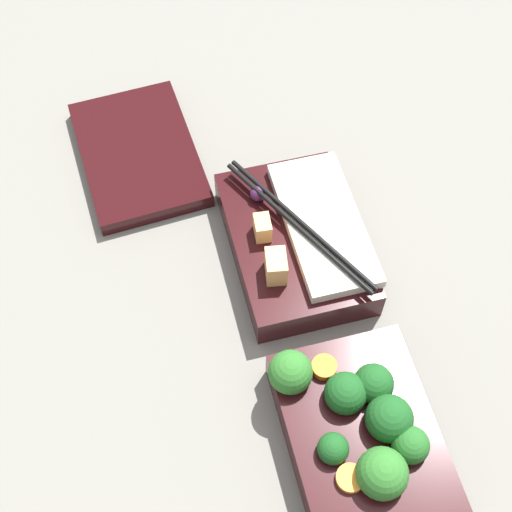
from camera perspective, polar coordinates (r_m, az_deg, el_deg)
ground_plane at (r=0.70m, az=5.68°, el=-7.44°), size 3.00×3.00×0.00m
bento_tray_vegetable at (r=0.65m, az=8.33°, el=-14.06°), size 0.19×0.13×0.07m
bento_tray_rice at (r=0.74m, az=3.52°, el=1.32°), size 0.19×0.13×0.07m
bento_lid at (r=0.83m, az=-9.38°, el=8.06°), size 0.19×0.14×0.02m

